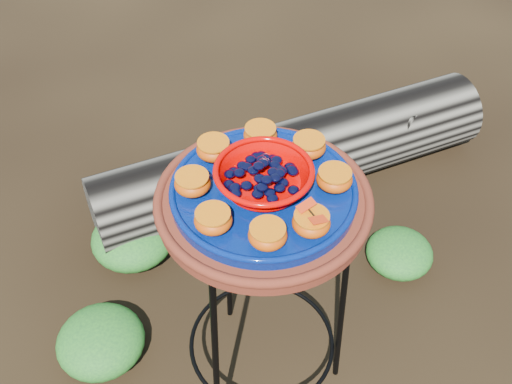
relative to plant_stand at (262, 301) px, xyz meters
name	(u,v)px	position (x,y,z in m)	size (l,w,h in m)	color
ground	(261,369)	(0.00, 0.00, -0.35)	(60.00, 60.00, 0.00)	black
plant_stand	(262,301)	(0.00, 0.00, 0.00)	(0.44, 0.44, 0.70)	black
terracotta_saucer	(263,203)	(0.00, 0.00, 0.37)	(0.47, 0.47, 0.04)	#592410
cobalt_plate	(264,193)	(0.00, 0.00, 0.40)	(0.40, 0.40, 0.03)	#000C38
red_bowl	(264,179)	(0.00, 0.00, 0.44)	(0.20, 0.20, 0.06)	#D10200
glass_gems	(264,165)	(0.00, 0.00, 0.48)	(0.16, 0.16, 0.03)	black
orange_half_0	(311,223)	(0.03, -0.15, 0.44)	(0.08, 0.08, 0.04)	#BD4000
orange_half_1	(334,179)	(0.14, -0.06, 0.44)	(0.08, 0.08, 0.04)	#BD4000
orange_half_2	(309,147)	(0.14, 0.05, 0.44)	(0.08, 0.08, 0.04)	#BD4000
orange_half_3	(260,135)	(0.06, 0.14, 0.44)	(0.08, 0.08, 0.04)	#BD4000
orange_half_4	(214,149)	(-0.05, 0.14, 0.44)	(0.08, 0.08, 0.04)	#BD4000
orange_half_5	(193,183)	(-0.14, 0.06, 0.44)	(0.08, 0.08, 0.04)	#BD4000
orange_half_6	(213,220)	(-0.14, -0.05, 0.44)	(0.08, 0.08, 0.04)	#BD4000
orange_half_7	(268,235)	(-0.06, -0.14, 0.44)	(0.08, 0.08, 0.04)	#BD4000
butterfly	(312,213)	(0.03, -0.15, 0.46)	(0.08, 0.05, 0.01)	red
driftwood_log	(293,158)	(0.46, 0.64, -0.21)	(1.49, 0.39, 0.28)	black
foliage_left	(100,340)	(-0.40, 0.27, -0.28)	(0.26, 0.26, 0.13)	#19461D
foliage_right	(400,252)	(0.60, 0.15, -0.29)	(0.22, 0.22, 0.11)	#19461D
foliage_back	(132,237)	(-0.18, 0.60, -0.28)	(0.28, 0.28, 0.14)	#19461D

